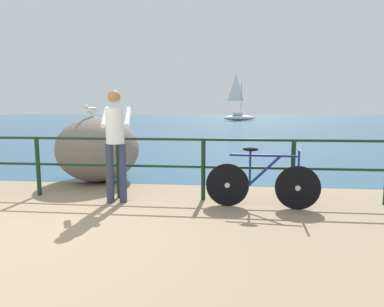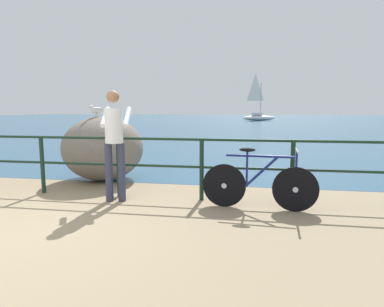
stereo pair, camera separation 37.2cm
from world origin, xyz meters
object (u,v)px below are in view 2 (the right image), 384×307
bicycle (259,183)px  person_at_railing (114,140)px  breakwater_boulder_main (103,148)px  seagull (96,110)px  sailboat (258,115)px

bicycle → person_at_railing: bearing=-177.4°
person_at_railing → breakwater_boulder_main: (-0.89, 1.50, -0.32)m
seagull → person_at_railing: bearing=66.0°
bicycle → sailboat: 39.85m
person_at_railing → breakwater_boulder_main: person_at_railing is taller
person_at_railing → breakwater_boulder_main: size_ratio=1.04×
person_at_railing → seagull: person_at_railing is taller
bicycle → seagull: seagull is taller
bicycle → person_at_railing: (-2.29, 0.07, 0.60)m
person_at_railing → seagull: size_ratio=5.51×
person_at_railing → sailboat: sailboat is taller
bicycle → breakwater_boulder_main: size_ratio=0.99×
breakwater_boulder_main → sailboat: (4.32, 38.26, 0.04)m
seagull → breakwater_boulder_main: bearing=165.1°
breakwater_boulder_main → seagull: size_ratio=5.28×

